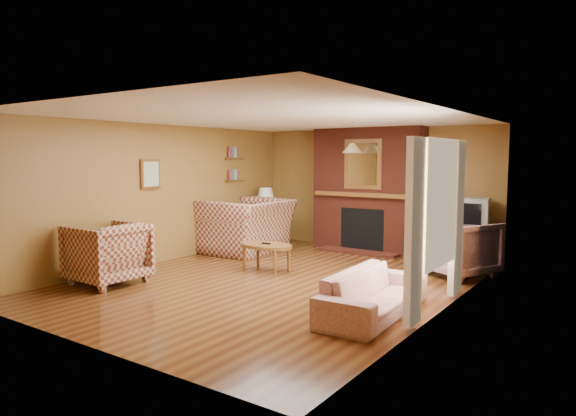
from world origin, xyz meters
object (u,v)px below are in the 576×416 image
Objects in this scene: fireplace at (368,191)px; crt_tv at (472,212)px; floral_sofa at (374,293)px; floral_armchair at (459,248)px; table_lamp at (266,201)px; side_table at (266,231)px; tv_stand at (471,246)px; plaid_armchair at (107,253)px; coffee_table at (266,247)px; plaid_loveseat at (247,226)px.

crt_tv is at bearing -5.30° from fireplace.
floral_sofa is at bearing -92.41° from crt_tv.
floral_armchair is at bearing -85.08° from crt_tv.
table_lamp is (-2.10, -0.53, -0.27)m from fireplace.
tv_stand reaches higher than side_table.
floral_sofa is 3.57m from tv_stand.
side_table is (-0.15, 4.02, -0.16)m from plaid_armchair.
side_table is at bearing 127.22° from coffee_table.
floral_sofa is (1.90, -3.75, -0.92)m from fireplace.
side_table is 0.87× the size of tv_stand.
floral_armchair is at bearing -6.99° from floral_sofa.
coffee_table is 1.55× the size of crt_tv.
floral_sofa is 2.98× the size of crt_tv.
plaid_loveseat is at bearing -164.21° from tv_stand.
fireplace is 2.35m from side_table.
coffee_table is at bearing 143.66° from plaid_armchair.
floral_sofa is (3.75, -2.29, -0.25)m from plaid_loveseat.
plaid_armchair is at bearing -127.11° from coffee_table.
crt_tv is (4.15, 0.34, 0.61)m from side_table.
side_table is at bearing 180.00° from table_lamp.
side_table is (-1.60, 2.11, -0.11)m from coffee_table.
floral_armchair is 4.29m from side_table.
tv_stand is at bearing -5.15° from fireplace.
floral_armchair reaches higher than side_table.
fireplace is at bearing 14.29° from table_lamp.
table_lamp reaches higher than crt_tv.
crt_tv is at bearing 4.74° from table_lamp.
coffee_table is 1.63× the size of side_table.
fireplace is 3.68× the size of tv_stand.
plaid_loveseat reaches higher than floral_armchair.
coffee_table is (1.35, -1.18, -0.11)m from plaid_loveseat.
fireplace is 2.45m from plaid_loveseat.
fireplace is at bearing 174.70° from crt_tv.
coffee_table is 1.49× the size of table_lamp.
side_table is 0.63m from table_lamp.
crt_tv is (2.05, -0.19, -0.28)m from fireplace.
fireplace reaches higher than coffee_table.
plaid_loveseat is 3.10m from plaid_armchair.
table_lamp is (-1.60, 2.11, 0.52)m from coffee_table.
crt_tv is (0.00, -0.01, 0.57)m from tv_stand.
plaid_loveseat is at bearing -141.74° from fireplace.
coffee_table is (1.45, 1.92, -0.05)m from plaid_armchair.
table_lamp is at bearing 49.50° from floral_sofa.
floral_sofa is 2.74× the size of tv_stand.
fireplace is 2.58× the size of coffee_table.
tv_stand reaches higher than coffee_table.
tv_stand is (2.05, -0.18, -0.86)m from fireplace.
crt_tv is (3.90, 1.27, 0.39)m from plaid_loveseat.
floral_sofa is 2.86× the size of table_lamp.
plaid_armchair is 2.40m from coffee_table.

